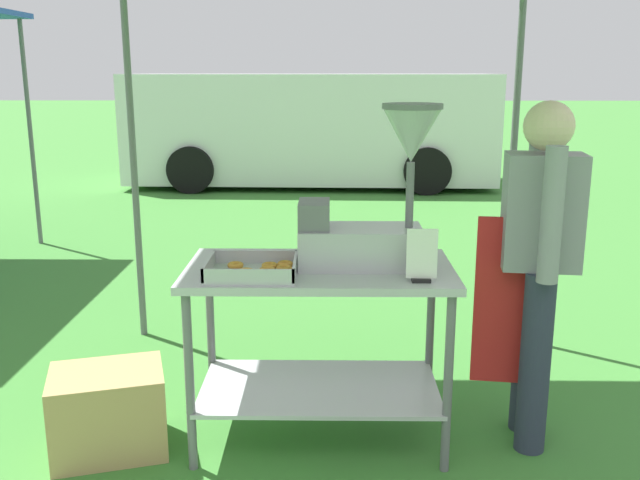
% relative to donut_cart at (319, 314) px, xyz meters
% --- Properties ---
extents(ground_plane, '(70.00, 70.00, 0.00)m').
position_rel_donut_cart_xyz_m(ground_plane, '(0.24, 4.97, -0.63)').
color(ground_plane, '#3D7F33').
extents(donut_cart, '(1.22, 0.66, 0.86)m').
position_rel_donut_cart_xyz_m(donut_cart, '(0.00, 0.00, 0.00)').
color(donut_cart, '#B7B7BC').
rests_on(donut_cart, ground).
extents(donut_tray, '(0.39, 0.33, 0.07)m').
position_rel_donut_cart_xyz_m(donut_tray, '(-0.28, -0.14, 0.25)').
color(donut_tray, '#B7B7BC').
rests_on(donut_tray, donut_cart).
extents(donut_fryer, '(0.63, 0.28, 0.73)m').
position_rel_donut_cart_xyz_m(donut_fryer, '(0.25, 0.02, 0.51)').
color(donut_fryer, '#B7B7BC').
rests_on(donut_fryer, donut_cart).
extents(menu_sign, '(0.13, 0.05, 0.23)m').
position_rel_donut_cart_xyz_m(menu_sign, '(0.44, -0.23, 0.33)').
color(menu_sign, black).
rests_on(menu_sign, donut_cart).
extents(vendor, '(0.46, 0.54, 1.61)m').
position_rel_donut_cart_xyz_m(vendor, '(0.99, 0.01, 0.27)').
color(vendor, '#2D3347').
rests_on(vendor, ground).
extents(supply_crate, '(0.60, 0.51, 0.39)m').
position_rel_donut_cart_xyz_m(supply_crate, '(-0.98, -0.13, -0.43)').
color(supply_crate, tan).
rests_on(supply_crate, ground).
extents(van_white, '(5.55, 2.21, 1.69)m').
position_rel_donut_cart_xyz_m(van_white, '(-0.22, 7.90, 0.25)').
color(van_white, white).
rests_on(van_white, ground).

